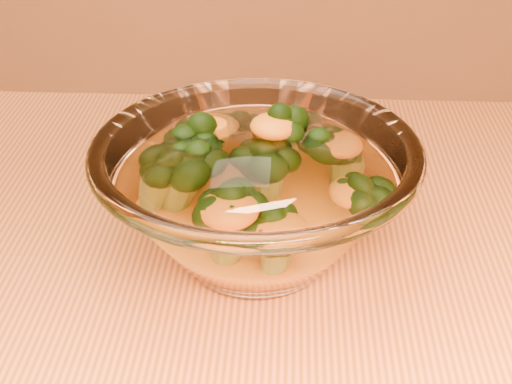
# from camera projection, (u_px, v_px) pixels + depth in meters

# --- Properties ---
(glass_bowl) EXTENTS (0.22, 0.22, 0.10)m
(glass_bowl) POSITION_uv_depth(u_px,v_px,m) (256.00, 198.00, 0.50)
(glass_bowl) COLOR white
(glass_bowl) RESTS_ON table
(cheese_sauce) EXTENTS (0.12, 0.12, 0.03)m
(cheese_sauce) POSITION_uv_depth(u_px,v_px,m) (256.00, 223.00, 0.51)
(cheese_sauce) COLOR orange
(cheese_sauce) RESTS_ON glass_bowl
(broccoli_heap) EXTENTS (0.16, 0.15, 0.08)m
(broccoli_heap) POSITION_uv_depth(u_px,v_px,m) (248.00, 173.00, 0.50)
(broccoli_heap) COLOR black
(broccoli_heap) RESTS_ON cheese_sauce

